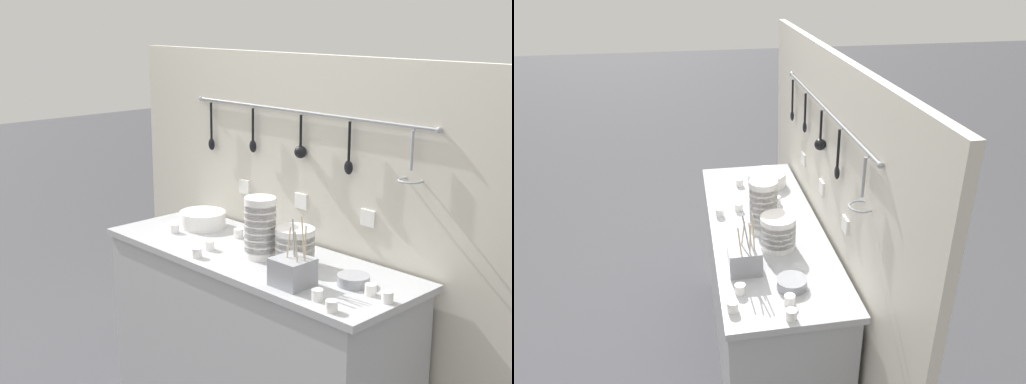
{
  "view_description": "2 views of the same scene",
  "coord_description": "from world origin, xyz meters",
  "views": [
    {
      "loc": [
        2.14,
        -2.0,
        1.88
      ],
      "look_at": [
        0.02,
        -0.01,
        1.15
      ],
      "focal_mm": 50.0,
      "sensor_mm": 36.0,
      "label": 1
    },
    {
      "loc": [
        2.15,
        -0.35,
        2.1
      ],
      "look_at": [
        -0.07,
        0.04,
        1.02
      ],
      "focal_mm": 35.0,
      "sensor_mm": 36.0,
      "label": 2
    }
  ],
  "objects": [
    {
      "name": "bowl_stack_back_corner",
      "position": [
        0.04,
        -0.02,
        1.0
      ],
      "size": [
        0.13,
        0.13,
        0.26
      ],
      "color": "white",
      "rests_on": "counter"
    },
    {
      "name": "cup_by_caddy",
      "position": [
        0.63,
        -0.23,
        0.89
      ],
      "size": [
        0.04,
        0.04,
        0.04
      ],
      "color": "white",
      "rests_on": "counter"
    },
    {
      "name": "cup_back_left",
      "position": [
        0.53,
        -0.19,
        0.89
      ],
      "size": [
        0.04,
        0.04,
        0.04
      ],
      "color": "white",
      "rests_on": "counter"
    },
    {
      "name": "cup_centre",
      "position": [
        0.63,
        -0.01,
        0.89
      ],
      "size": [
        0.04,
        0.04,
        0.04
      ],
      "color": "white",
      "rests_on": "counter"
    },
    {
      "name": "counter",
      "position": [
        0.0,
        0.0,
        0.44
      ],
      "size": [
        1.53,
        0.55,
        0.87
      ],
      "color": "#ADAFB5",
      "rests_on": "ground"
    },
    {
      "name": "cup_beside_plates",
      "position": [
        0.72,
        -0.02,
        0.89
      ],
      "size": [
        0.04,
        0.04,
        0.04
      ],
      "color": "white",
      "rests_on": "counter"
    },
    {
      "name": "steel_mixing_bowl",
      "position": [
        0.52,
        0.02,
        0.89
      ],
      "size": [
        0.13,
        0.13,
        0.04
      ],
      "color": "#93969E",
      "rests_on": "counter"
    },
    {
      "name": "plate_stack",
      "position": [
        -0.47,
        0.09,
        0.91
      ],
      "size": [
        0.22,
        0.22,
        0.08
      ],
      "color": "white",
      "rests_on": "counter"
    },
    {
      "name": "back_wall",
      "position": [
        0.0,
        0.31,
        0.86
      ],
      "size": [
        2.33,
        0.11,
        1.71
      ],
      "color": "beige",
      "rests_on": "ground"
    },
    {
      "name": "cutlery_caddy",
      "position": [
        0.37,
        -0.15,
        0.93
      ],
      "size": [
        0.14,
        0.14,
        0.27
      ],
      "color": "#93969E",
      "rests_on": "counter"
    },
    {
      "name": "cup_mid_row",
      "position": [
        -0.18,
        -0.11,
        0.89
      ],
      "size": [
        0.04,
        0.04,
        0.04
      ],
      "color": "white",
      "rests_on": "counter"
    },
    {
      "name": "cup_front_right",
      "position": [
        -0.22,
        0.1,
        0.89
      ],
      "size": [
        0.04,
        0.04,
        0.04
      ],
      "color": "white",
      "rests_on": "counter"
    },
    {
      "name": "bowl_stack_tall_left",
      "position": [
        0.21,
        0.02,
        0.95
      ],
      "size": [
        0.16,
        0.16,
        0.16
      ],
      "color": "white",
      "rests_on": "counter"
    },
    {
      "name": "cup_edge_far",
      "position": [
        -0.49,
        -0.07,
        0.89
      ],
      "size": [
        0.04,
        0.04,
        0.04
      ],
      "color": "white",
      "rests_on": "counter"
    },
    {
      "name": "cup_front_left",
      "position": [
        -0.14,
        -0.22,
        0.89
      ],
      "size": [
        0.04,
        0.04,
        0.04
      ],
      "color": "white",
      "rests_on": "counter"
    }
  ]
}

